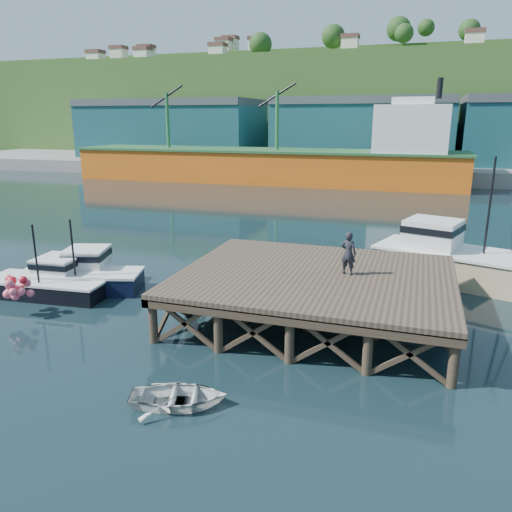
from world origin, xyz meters
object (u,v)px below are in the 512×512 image
at_px(dockworker, 348,253).
at_px(trawler, 469,259).
at_px(boat_navy, 82,275).
at_px(dinghy, 179,397).
at_px(boat_black, 50,281).

bearing_deg(dockworker, trawler, -115.73).
bearing_deg(boat_navy, dinghy, -56.93).
bearing_deg(dockworker, dinghy, 78.55).
relative_size(boat_navy, dinghy, 2.20).
relative_size(boat_black, dinghy, 2.11).
relative_size(trawler, dinghy, 3.60).
bearing_deg(dinghy, trawler, -49.30).
xyz_separation_m(boat_black, trawler, (20.68, 8.61, 0.72)).
distance_m(boat_black, dinghy, 13.29).
xyz_separation_m(boat_navy, trawler, (19.64, 7.36, 0.64)).
distance_m(trawler, dinghy, 18.71).
xyz_separation_m(dinghy, dockworker, (3.98, 8.87, 2.77)).
xyz_separation_m(boat_navy, dockworker, (13.99, 0.23, 2.29)).
height_order(boat_black, dinghy, boat_black).
distance_m(boat_navy, boat_black, 1.63).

